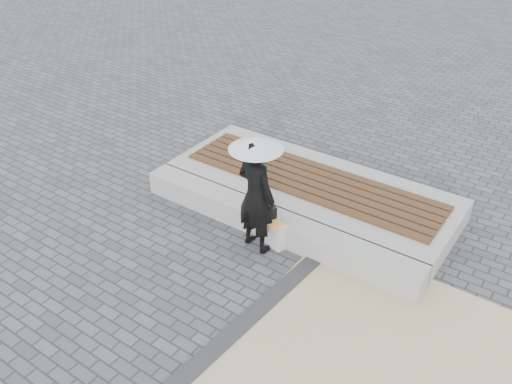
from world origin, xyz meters
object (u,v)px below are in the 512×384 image
seating_ledge (273,224)px  parasol (256,143)px  woman (256,196)px  canvas_tote (274,233)px  handbag (268,210)px

seating_ledge → parasol: (-0.05, -0.40, 1.62)m
seating_ledge → woman: (-0.05, -0.40, 0.73)m
woman → canvas_tote: woman is taller
woman → handbag: size_ratio=5.41×
parasol → handbag: parasol is taller
seating_ledge → woman: woman is taller
parasol → canvas_tote: parasol is taller
parasol → canvas_tote: 1.62m
seating_ledge → parasol: 1.67m
handbag → seating_ledge: bearing=96.6°
handbag → canvas_tote: size_ratio=0.78×
seating_ledge → canvas_tote: (0.16, -0.22, 0.02)m
canvas_tote → woman: bearing=-128.3°
handbag → canvas_tote: handbag is taller
parasol → handbag: size_ratio=2.93×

